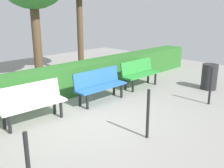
# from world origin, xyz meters

# --- Properties ---
(ground_plane) EXTENTS (16.00, 16.00, 0.00)m
(ground_plane) POSITION_xyz_m (0.00, 0.00, 0.00)
(ground_plane) COLOR gray
(bench_green) EXTENTS (1.44, 0.46, 0.86)m
(bench_green) POSITION_xyz_m (-2.83, -0.89, 0.48)
(bench_green) COLOR #2D8C38
(bench_green) RESTS_ON ground_plane
(bench_blue) EXTENTS (1.56, 0.45, 0.86)m
(bench_blue) POSITION_xyz_m (-1.02, -0.79, 0.48)
(bench_blue) COLOR blue
(bench_blue) RESTS_ON ground_plane
(bench_white) EXTENTS (1.53, 0.53, 0.86)m
(bench_white) POSITION_xyz_m (0.96, -0.85, 0.48)
(bench_white) COLOR white
(bench_white) RESTS_ON ground_plane
(hedge_row) EXTENTS (11.01, 0.74, 0.86)m
(hedge_row) POSITION_xyz_m (-0.90, -1.89, 0.43)
(hedge_row) COLOR #2D6B28
(hedge_row) RESTS_ON ground_plane
(railing_post_near) EXTENTS (0.06, 0.06, 1.00)m
(railing_post_near) POSITION_xyz_m (-2.91, 1.43, 0.50)
(railing_post_near) COLOR black
(railing_post_near) RESTS_ON ground_plane
(railing_post_mid) EXTENTS (0.06, 0.06, 1.00)m
(railing_post_mid) POSITION_xyz_m (-0.26, 1.43, 0.50)
(railing_post_mid) COLOR black
(railing_post_mid) RESTS_ON ground_plane
(railing_post_far) EXTENTS (0.06, 0.06, 1.00)m
(railing_post_far) POSITION_xyz_m (2.23, 1.43, 0.50)
(railing_post_far) COLOR black
(railing_post_far) RESTS_ON ground_plane
(trash_bin) EXTENTS (0.47, 0.47, 0.79)m
(trash_bin) POSITION_xyz_m (-4.19, 0.80, 0.40)
(trash_bin) COLOR #262628
(trash_bin) RESTS_ON ground_plane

